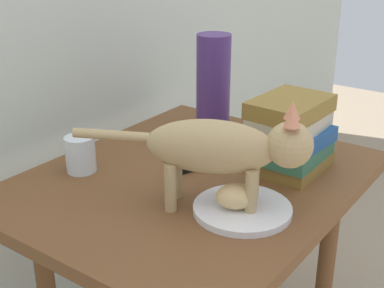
% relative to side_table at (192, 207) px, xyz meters
% --- Properties ---
extents(side_table, '(0.81, 0.67, 0.61)m').
position_rel_side_table_xyz_m(side_table, '(0.00, 0.00, 0.00)').
color(side_table, brown).
rests_on(side_table, ground).
extents(plate, '(0.20, 0.20, 0.01)m').
position_rel_side_table_xyz_m(plate, '(-0.08, -0.18, 0.09)').
color(plate, white).
rests_on(plate, side_table).
extents(bread_roll, '(0.10, 0.10, 0.05)m').
position_rel_side_table_xyz_m(bread_roll, '(-0.09, -0.17, 0.12)').
color(bread_roll, '#E0BC7A').
rests_on(bread_roll, plate).
extents(cat, '(0.24, 0.44, 0.23)m').
position_rel_side_table_xyz_m(cat, '(-0.08, -0.14, 0.21)').
color(cat, tan).
rests_on(cat, side_table).
extents(book_stack, '(0.20, 0.16, 0.17)m').
position_rel_side_table_xyz_m(book_stack, '(0.16, -0.16, 0.17)').
color(book_stack, olive).
rests_on(book_stack, side_table).
extents(green_vase, '(0.09, 0.09, 0.27)m').
position_rel_side_table_xyz_m(green_vase, '(0.27, 0.13, 0.22)').
color(green_vase, '#4C2D72').
rests_on(green_vase, side_table).
extents(candle_jar, '(0.07, 0.07, 0.08)m').
position_rel_side_table_xyz_m(candle_jar, '(-0.13, 0.23, 0.12)').
color(candle_jar, silver).
rests_on(candle_jar, side_table).
extents(tv_remote, '(0.16, 0.09, 0.02)m').
position_rel_side_table_xyz_m(tv_remote, '(0.07, 0.02, 0.09)').
color(tv_remote, black).
rests_on(tv_remote, side_table).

